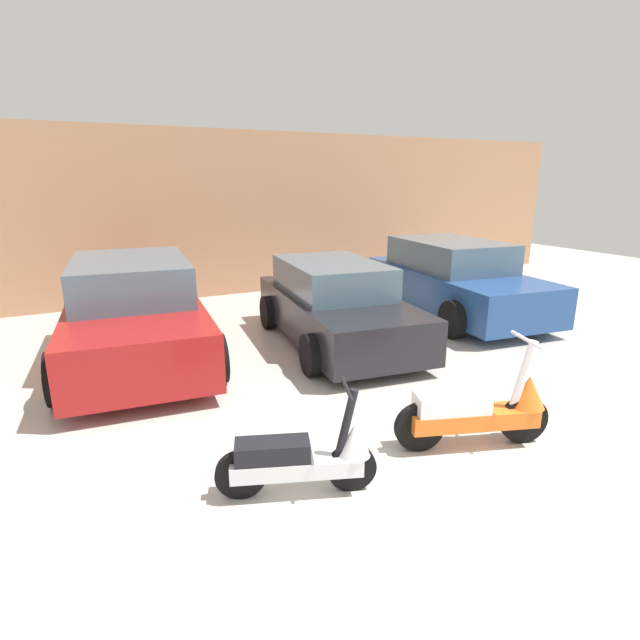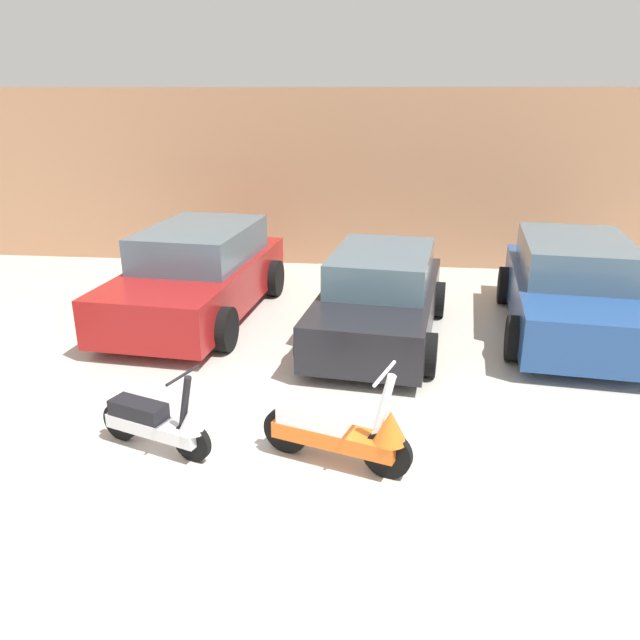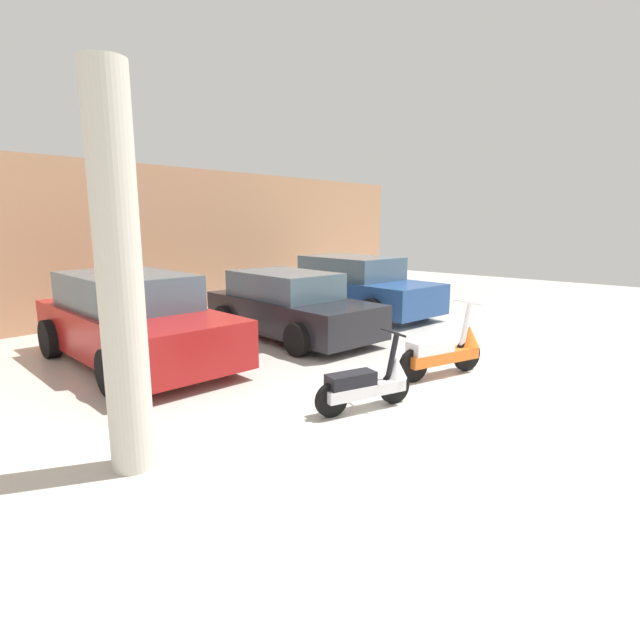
{
  "view_description": "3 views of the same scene",
  "coord_description": "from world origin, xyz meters",
  "px_view_note": "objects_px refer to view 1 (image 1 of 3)",
  "views": [
    {
      "loc": [
        -2.9,
        -2.29,
        2.53
      ],
      "look_at": [
        -0.19,
        3.1,
        0.82
      ],
      "focal_mm": 28.0,
      "sensor_mm": 36.0,
      "label": 1
    },
    {
      "loc": [
        0.82,
        -4.32,
        3.45
      ],
      "look_at": [
        0.03,
        3.01,
        0.75
      ],
      "focal_mm": 35.0,
      "sensor_mm": 36.0,
      "label": 2
    },
    {
      "loc": [
        -6.15,
        -2.35,
        2.27
      ],
      "look_at": [
        -0.29,
        2.74,
        0.72
      ],
      "focal_mm": 28.0,
      "sensor_mm": 36.0,
      "label": 3
    }
  ],
  "objects_px": {
    "scooter_front_left": "(304,457)",
    "car_rear_center": "(335,305)",
    "scooter_front_right": "(480,409)",
    "car_rear_left": "(135,312)",
    "car_rear_right": "(454,279)"
  },
  "relations": [
    {
      "from": "scooter_front_left",
      "to": "car_rear_left",
      "type": "distance_m",
      "value": 4.19
    },
    {
      "from": "car_rear_center",
      "to": "car_rear_left",
      "type": "bearing_deg",
      "value": -95.85
    },
    {
      "from": "car_rear_right",
      "to": "car_rear_left",
      "type": "bearing_deg",
      "value": -84.55
    },
    {
      "from": "scooter_front_left",
      "to": "car_rear_center",
      "type": "height_order",
      "value": "car_rear_center"
    },
    {
      "from": "scooter_front_right",
      "to": "car_rear_right",
      "type": "relative_size",
      "value": 0.35
    },
    {
      "from": "car_rear_center",
      "to": "scooter_front_right",
      "type": "bearing_deg",
      "value": 2.06
    },
    {
      "from": "car_rear_center",
      "to": "car_rear_right",
      "type": "bearing_deg",
      "value": 107.51
    },
    {
      "from": "scooter_front_right",
      "to": "scooter_front_left",
      "type": "bearing_deg",
      "value": -163.66
    },
    {
      "from": "scooter_front_left",
      "to": "car_rear_center",
      "type": "bearing_deg",
      "value": 77.88
    },
    {
      "from": "scooter_front_left",
      "to": "car_rear_left",
      "type": "bearing_deg",
      "value": 120.73
    },
    {
      "from": "scooter_front_right",
      "to": "car_rear_center",
      "type": "bearing_deg",
      "value": 103.5
    },
    {
      "from": "car_rear_center",
      "to": "scooter_front_left",
      "type": "bearing_deg",
      "value": -25.12
    },
    {
      "from": "scooter_front_left",
      "to": "car_rear_left",
      "type": "relative_size",
      "value": 0.29
    },
    {
      "from": "scooter_front_right",
      "to": "car_rear_left",
      "type": "xyz_separation_m",
      "value": [
        -2.64,
        4.17,
        0.3
      ]
    },
    {
      "from": "scooter_front_right",
      "to": "car_rear_center",
      "type": "distance_m",
      "value": 3.52
    }
  ]
}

